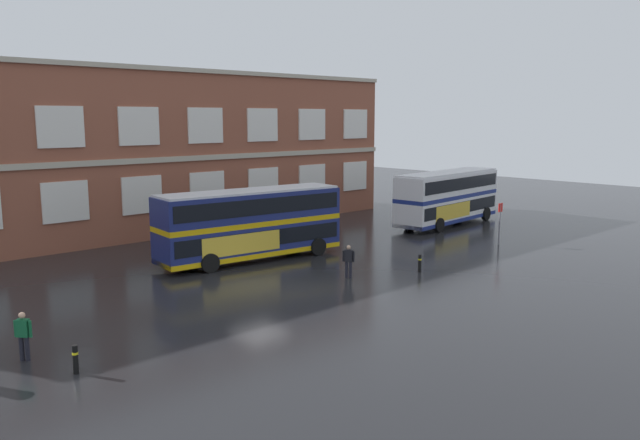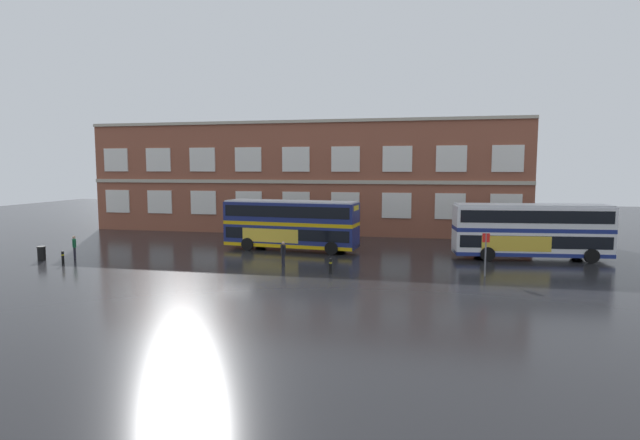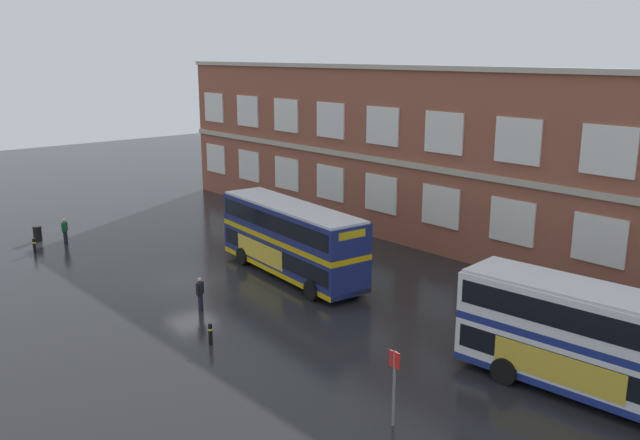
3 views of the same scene
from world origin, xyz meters
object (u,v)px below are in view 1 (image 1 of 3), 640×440
at_px(waiting_passenger, 349,260).
at_px(second_passenger, 23,334).
at_px(double_decker_middle, 448,197).
at_px(safety_bollard_west, 75,359).
at_px(bus_stand_flag, 500,220).
at_px(double_decker_near, 251,223).
at_px(safety_bollard_east, 420,263).

xyz_separation_m(waiting_passenger, second_passenger, (-16.03, -0.45, 0.00)).
relative_size(double_decker_middle, second_passenger, 6.59).
xyz_separation_m(double_decker_middle, safety_bollard_west, (-32.35, -9.02, -1.66)).
distance_m(double_decker_middle, bus_stand_flag, 7.97).
xyz_separation_m(waiting_passenger, bus_stand_flag, (13.23, -0.61, 0.70)).
xyz_separation_m(double_decker_near, waiting_passenger, (1.25, -6.65, -1.22)).
bearing_deg(double_decker_near, safety_bollard_east, -59.75).
height_order(waiting_passenger, safety_bollard_east, waiting_passenger).
bearing_deg(bus_stand_flag, safety_bollard_west, -175.75).
height_order(bus_stand_flag, safety_bollard_east, bus_stand_flag).
xyz_separation_m(second_passenger, bus_stand_flag, (29.25, -0.17, 0.70)).
distance_m(double_decker_near, second_passenger, 16.44).
height_order(waiting_passenger, bus_stand_flag, bus_stand_flag).
xyz_separation_m(double_decker_near, safety_bollard_east, (4.89, -8.38, -1.66)).
bearing_deg(bus_stand_flag, waiting_passenger, 177.34).
xyz_separation_m(double_decker_near, bus_stand_flag, (14.48, -7.26, -0.51)).
bearing_deg(waiting_passenger, safety_bollard_west, -169.83).
bearing_deg(bus_stand_flag, double_decker_near, 153.36).
height_order(double_decker_middle, safety_bollard_east, double_decker_middle).
xyz_separation_m(double_decker_near, second_passenger, (-14.77, -7.10, -1.22)).
relative_size(double_decker_middle, waiting_passenger, 6.59).
height_order(double_decker_near, bus_stand_flag, double_decker_near).
bearing_deg(double_decker_middle, safety_bollard_west, -164.41).
distance_m(double_decker_middle, second_passenger, 33.88).
bearing_deg(safety_bollard_west, waiting_passenger, 10.17).
xyz_separation_m(second_passenger, safety_bollard_west, (0.83, -2.28, -0.44)).
xyz_separation_m(safety_bollard_west, safety_bollard_east, (18.83, 0.99, 0.00)).
bearing_deg(safety_bollard_east, waiting_passenger, 154.50).
relative_size(waiting_passenger, safety_bollard_east, 1.79).
bearing_deg(double_decker_middle, bus_stand_flag, -119.58).
distance_m(second_passenger, safety_bollard_east, 19.71).
bearing_deg(safety_bollard_west, bus_stand_flag, 4.25).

